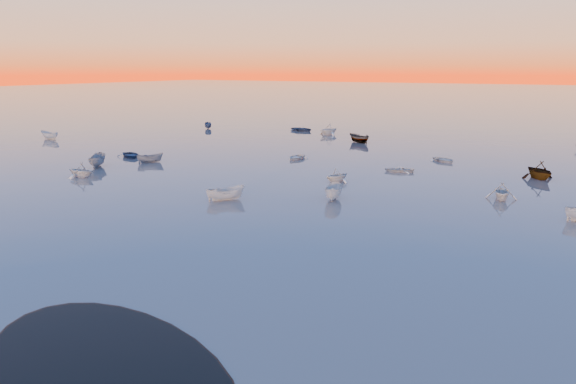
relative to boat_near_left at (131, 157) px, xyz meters
The scene contains 3 objects.
ground 65.92m from the boat_near_left, 62.20° to the left, with size 600.00×600.00×0.00m, color #645953.
moored_fleet 32.76m from the boat_near_left, 20.20° to the left, with size 124.00×58.00×1.20m, color silver, non-canonical shape.
boat_near_left is the anchor object (origin of this frame).
Camera 1 is at (24.12, -14.13, 12.08)m, focal length 35.00 mm.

